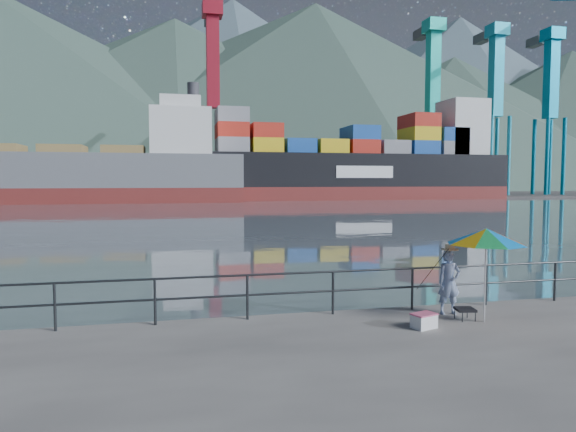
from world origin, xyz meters
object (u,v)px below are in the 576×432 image
object	(u,v)px
fisherman	(449,282)
container_ship	(364,164)
bulk_carrier	(83,173)
beach_umbrella	(486,237)
cooler_bag	(424,321)

from	to	relation	value
fisherman	container_ship	xyz separation A→B (m)	(26.98, 74.62, 5.14)
fisherman	bulk_carrier	size ratio (longest dim) A/B	0.03
beach_umbrella	bulk_carrier	xyz separation A→B (m)	(-19.29, 71.07, 2.25)
beach_umbrella	cooler_bag	bearing A→B (deg)	-174.86
fisherman	container_ship	size ratio (longest dim) A/B	0.03
cooler_bag	beach_umbrella	bearing A→B (deg)	-13.24
beach_umbrella	container_ship	world-z (taller)	container_ship
beach_umbrella	bulk_carrier	size ratio (longest dim) A/B	0.04
cooler_bag	container_ship	bearing A→B (deg)	51.22
fisherman	container_ship	world-z (taller)	container_ship
beach_umbrella	cooler_bag	xyz separation A→B (m)	(-1.52, -0.14, -1.75)
fisherman	bulk_carrier	xyz separation A→B (m)	(-18.88, 70.29, 3.39)
bulk_carrier	fisherman	bearing A→B (deg)	-74.97
beach_umbrella	container_ship	xyz separation A→B (m)	(26.57, 75.40, 4.00)
bulk_carrier	container_ship	bearing A→B (deg)	5.40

